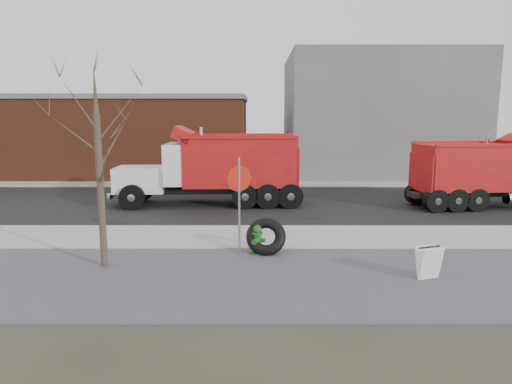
{
  "coord_description": "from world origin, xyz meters",
  "views": [
    {
      "loc": [
        0.82,
        -14.15,
        3.94
      ],
      "look_at": [
        0.79,
        1.09,
        1.4
      ],
      "focal_mm": 32.0,
      "sensor_mm": 36.0,
      "label": 1
    }
  ],
  "objects_px": {
    "fire_hydrant": "(257,241)",
    "dump_truck_red_a": "(490,171)",
    "stop_sign": "(239,189)",
    "dump_truck_red_b": "(217,166)",
    "sandwich_board": "(429,263)",
    "truck_tire": "(266,237)"
  },
  "relations": [
    {
      "from": "stop_sign",
      "to": "dump_truck_red_b",
      "type": "bearing_deg",
      "value": 95.23
    },
    {
      "from": "stop_sign",
      "to": "dump_truck_red_b",
      "type": "relative_size",
      "value": 0.34
    },
    {
      "from": "fire_hydrant",
      "to": "sandwich_board",
      "type": "bearing_deg",
      "value": -2.5
    },
    {
      "from": "fire_hydrant",
      "to": "truck_tire",
      "type": "bearing_deg",
      "value": 41.64
    },
    {
      "from": "fire_hydrant",
      "to": "dump_truck_red_b",
      "type": "relative_size",
      "value": 0.11
    },
    {
      "from": "fire_hydrant",
      "to": "stop_sign",
      "type": "bearing_deg",
      "value": -152.19
    },
    {
      "from": "stop_sign",
      "to": "dump_truck_red_b",
      "type": "distance_m",
      "value": 7.58
    },
    {
      "from": "sandwich_board",
      "to": "dump_truck_red_a",
      "type": "distance_m",
      "value": 10.89
    },
    {
      "from": "dump_truck_red_b",
      "to": "stop_sign",
      "type": "bearing_deg",
      "value": 97.15
    },
    {
      "from": "fire_hydrant",
      "to": "sandwich_board",
      "type": "height_order",
      "value": "fire_hydrant"
    },
    {
      "from": "sandwich_board",
      "to": "dump_truck_red_a",
      "type": "xyz_separation_m",
      "value": [
        5.94,
        9.06,
        1.15
      ]
    },
    {
      "from": "stop_sign",
      "to": "sandwich_board",
      "type": "relative_size",
      "value": 3.42
    },
    {
      "from": "stop_sign",
      "to": "sandwich_board",
      "type": "height_order",
      "value": "stop_sign"
    },
    {
      "from": "fire_hydrant",
      "to": "stop_sign",
      "type": "relative_size",
      "value": 0.31
    },
    {
      "from": "dump_truck_red_a",
      "to": "stop_sign",
      "type": "bearing_deg",
      "value": -153.41
    },
    {
      "from": "fire_hydrant",
      "to": "dump_truck_red_a",
      "type": "bearing_deg",
      "value": 58.62
    },
    {
      "from": "fire_hydrant",
      "to": "dump_truck_red_a",
      "type": "height_order",
      "value": "dump_truck_red_a"
    },
    {
      "from": "sandwich_board",
      "to": "dump_truck_red_b",
      "type": "bearing_deg",
      "value": 102.82
    },
    {
      "from": "dump_truck_red_b",
      "to": "sandwich_board",
      "type": "bearing_deg",
      "value": 119.47
    },
    {
      "from": "stop_sign",
      "to": "dump_truck_red_b",
      "type": "xyz_separation_m",
      "value": [
        -1.29,
        7.46,
        -0.14
      ]
    },
    {
      "from": "fire_hydrant",
      "to": "dump_truck_red_a",
      "type": "xyz_separation_m",
      "value": [
        10.1,
        6.99,
        1.2
      ]
    },
    {
      "from": "truck_tire",
      "to": "stop_sign",
      "type": "bearing_deg",
      "value": -171.44
    }
  ]
}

